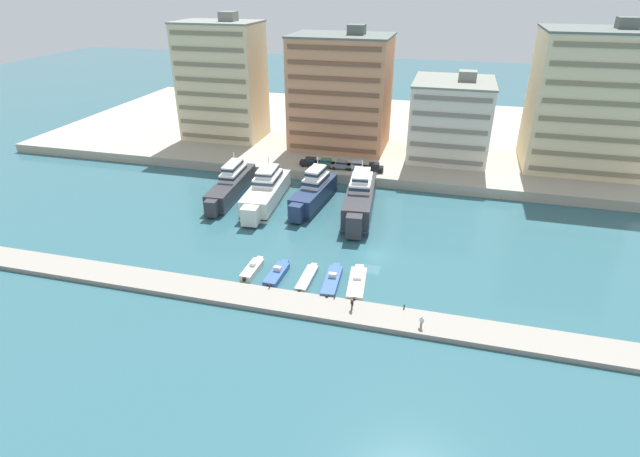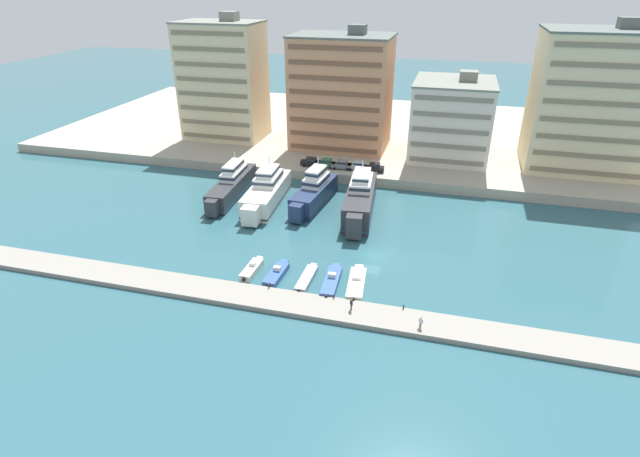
# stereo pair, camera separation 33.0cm
# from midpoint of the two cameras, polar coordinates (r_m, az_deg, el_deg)

# --- Properties ---
(ground_plane) EXTENTS (400.00, 400.00, 0.00)m
(ground_plane) POSITION_cam_midpoint_polar(r_m,az_deg,el_deg) (75.64, 5.90, -3.05)
(ground_plane) COLOR #2D5B66
(quay_promenade) EXTENTS (180.00, 70.00, 1.96)m
(quay_promenade) POSITION_cam_midpoint_polar(r_m,az_deg,el_deg) (132.39, 10.43, 10.46)
(quay_promenade) COLOR #ADA38E
(quay_promenade) RESTS_ON ground
(pier_dock) EXTENTS (120.00, 4.74, 0.64)m
(pier_dock) POSITION_cam_midpoint_polar(r_m,az_deg,el_deg) (62.76, 3.56, -9.61)
(pier_dock) COLOR gray
(pier_dock) RESTS_ON ground
(yacht_charcoal_far_left) EXTENTS (4.90, 20.92, 7.84)m
(yacht_charcoal_far_left) POSITION_cam_midpoint_polar(r_m,az_deg,el_deg) (96.37, -10.19, 4.95)
(yacht_charcoal_far_left) COLOR #333338
(yacht_charcoal_far_left) RESTS_ON ground
(yacht_ivory_left) EXTENTS (6.16, 20.26, 8.17)m
(yacht_ivory_left) POSITION_cam_midpoint_polar(r_m,az_deg,el_deg) (91.83, -6.28, 4.20)
(yacht_ivory_left) COLOR silver
(yacht_ivory_left) RESTS_ON ground
(yacht_navy_mid_left) EXTENTS (5.51, 17.69, 8.42)m
(yacht_navy_mid_left) POSITION_cam_midpoint_polar(r_m,az_deg,el_deg) (90.92, -0.84, 4.16)
(yacht_navy_mid_left) COLOR navy
(yacht_navy_mid_left) RESTS_ON ground
(yacht_charcoal_center_left) EXTENTS (6.37, 21.42, 8.84)m
(yacht_charcoal_center_left) POSITION_cam_midpoint_polar(r_m,az_deg,el_deg) (87.71, 4.47, 3.40)
(yacht_charcoal_center_left) COLOR #333338
(yacht_charcoal_center_left) RESTS_ON ground
(motorboat_cream_far_left) EXTENTS (1.71, 6.22, 1.42)m
(motorboat_cream_far_left) POSITION_cam_midpoint_polar(r_m,az_deg,el_deg) (71.51, -7.86, -4.63)
(motorboat_cream_far_left) COLOR beige
(motorboat_cream_far_left) RESTS_ON ground
(motorboat_blue_left) EXTENTS (2.07, 6.95, 1.48)m
(motorboat_blue_left) POSITION_cam_midpoint_polar(r_m,az_deg,el_deg) (70.11, -5.07, -5.19)
(motorboat_blue_left) COLOR #33569E
(motorboat_blue_left) RESTS_ON ground
(motorboat_grey_mid_left) EXTENTS (1.64, 7.41, 0.85)m
(motorboat_grey_mid_left) POSITION_cam_midpoint_polar(r_m,az_deg,el_deg) (69.02, -1.62, -5.73)
(motorboat_grey_mid_left) COLOR #9EA3A8
(motorboat_grey_mid_left) RESTS_ON ground
(motorboat_blue_center_left) EXTENTS (2.36, 8.42, 1.54)m
(motorboat_blue_center_left) POSITION_cam_midpoint_polar(r_m,az_deg,el_deg) (68.26, 1.25, -6.03)
(motorboat_blue_center_left) COLOR #33569E
(motorboat_blue_center_left) RESTS_ON ground
(motorboat_cream_center) EXTENTS (2.88, 8.63, 1.35)m
(motorboat_cream_center) POSITION_cam_midpoint_polar(r_m,az_deg,el_deg) (67.96, 4.10, -6.27)
(motorboat_cream_center) COLOR beige
(motorboat_cream_center) RESTS_ON ground
(car_black_far_left) EXTENTS (4.23, 2.20, 1.80)m
(car_black_far_left) POSITION_cam_midpoint_polar(r_m,az_deg,el_deg) (105.03, -1.23, 7.67)
(car_black_far_left) COLOR black
(car_black_far_left) RESTS_ON quay_promenade
(car_green_left) EXTENTS (4.16, 2.03, 1.80)m
(car_green_left) POSITION_cam_midpoint_polar(r_m,az_deg,el_deg) (104.25, 0.54, 7.52)
(car_green_left) COLOR #2D6642
(car_green_left) RESTS_ON quay_promenade
(car_grey_mid_left) EXTENTS (4.18, 2.09, 1.80)m
(car_grey_mid_left) POSITION_cam_midpoint_polar(r_m,az_deg,el_deg) (103.37, 2.35, 7.33)
(car_grey_mid_left) COLOR slate
(car_grey_mid_left) RESTS_ON quay_promenade
(car_silver_center_left) EXTENTS (4.26, 2.26, 1.80)m
(car_silver_center_left) POSITION_cam_midpoint_polar(r_m,az_deg,el_deg) (103.07, 4.16, 7.22)
(car_silver_center_left) COLOR #B7BCC1
(car_silver_center_left) RESTS_ON quay_promenade
(car_black_center) EXTENTS (4.26, 2.26, 1.80)m
(car_black_center) POSITION_cam_midpoint_polar(r_m,az_deg,el_deg) (102.32, 6.06, 6.99)
(car_black_center) COLOR black
(car_black_center) RESTS_ON quay_promenade
(apartment_block_far_left) EXTENTS (18.92, 12.69, 28.55)m
(apartment_block_far_left) POSITION_cam_midpoint_polar(r_m,az_deg,el_deg) (124.86, -11.18, 16.18)
(apartment_block_far_left) COLOR beige
(apartment_block_far_left) RESTS_ON quay_promenade
(apartment_block_left) EXTENTS (21.71, 15.22, 26.50)m
(apartment_block_left) POSITION_cam_midpoint_polar(r_m,az_deg,el_deg) (115.68, 2.29, 15.29)
(apartment_block_left) COLOR tan
(apartment_block_left) RESTS_ON quay_promenade
(apartment_block_mid_left) EXTENTS (16.56, 17.84, 18.27)m
(apartment_block_mid_left) POSITION_cam_midpoint_polar(r_m,az_deg,el_deg) (113.02, 14.59, 12.04)
(apartment_block_mid_left) COLOR silver
(apartment_block_mid_left) RESTS_ON quay_promenade
(apartment_block_center_left) EXTENTS (22.13, 16.97, 28.91)m
(apartment_block_center_left) POSITION_cam_midpoint_polar(r_m,az_deg,el_deg) (114.55, 28.33, 12.69)
(apartment_block_center_left) COLOR beige
(apartment_block_center_left) RESTS_ON quay_promenade
(pedestrian_near_edge) EXTENTS (0.54, 0.37, 1.54)m
(pedestrian_near_edge) POSITION_cam_midpoint_polar(r_m,az_deg,el_deg) (60.51, 11.38, -10.31)
(pedestrian_near_edge) COLOR #7A6B56
(pedestrian_near_edge) RESTS_ON pier_dock
(pedestrian_mid_deck) EXTENTS (0.42, 0.53, 1.60)m
(pedestrian_mid_deck) POSITION_cam_midpoint_polar(r_m,az_deg,el_deg) (62.21, 3.53, -8.54)
(pedestrian_mid_deck) COLOR #282D3D
(pedestrian_mid_deck) RESTS_ON pier_dock
(bollard_west) EXTENTS (0.20, 0.20, 0.61)m
(bollard_west) POSITION_cam_midpoint_polar(r_m,az_deg,el_deg) (66.74, -5.96, -6.56)
(bollard_west) COLOR #2D2D33
(bollard_west) RESTS_ON pier_dock
(bollard_west_mid) EXTENTS (0.20, 0.20, 0.61)m
(bollard_west_mid) POSITION_cam_midpoint_polar(r_m,az_deg,el_deg) (64.53, 1.53, -7.71)
(bollard_west_mid) COLOR #2D2D33
(bollard_west_mid) RESTS_ON pier_dock
(bollard_east_mid) EXTENTS (0.20, 0.20, 0.61)m
(bollard_east_mid) POSITION_cam_midpoint_polar(r_m,az_deg,el_deg) (63.49, 9.45, -8.77)
(bollard_east_mid) COLOR #2D2D33
(bollard_east_mid) RESTS_ON pier_dock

